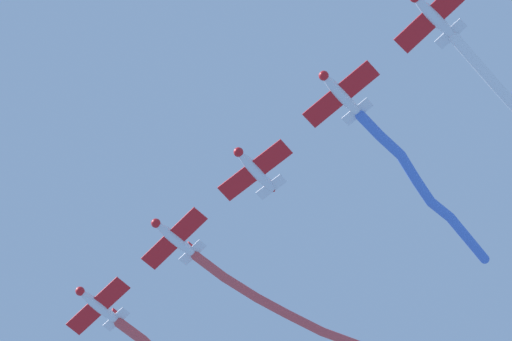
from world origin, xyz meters
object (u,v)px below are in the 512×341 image
(airplane_lead, at_px, (98,306))
(airplane_right_wing, at_px, (255,170))
(airplane_slot, at_px, (341,94))
(airplane_trail, at_px, (433,16))
(airplane_left_wing, at_px, (175,238))

(airplane_lead, xyz_separation_m, airplane_right_wing, (16.15, -7.78, 0.00))
(airplane_slot, height_order, airplane_trail, airplane_slot)
(airplane_left_wing, bearing_deg, airplane_trail, 92.96)
(airplane_slot, bearing_deg, airplane_trail, 88.62)
(airplane_right_wing, height_order, airplane_trail, same)
(airplane_right_wing, distance_m, airplane_slot, 8.96)
(airplane_slot, bearing_deg, airplane_left_wing, -91.38)
(airplane_left_wing, relative_size, airplane_right_wing, 0.98)
(airplane_trail, bearing_deg, airplane_left_wing, -87.65)
(airplane_trail, bearing_deg, airplane_lead, -87.65)
(airplane_lead, xyz_separation_m, airplane_left_wing, (8.07, -3.89, 0.30))
(airplane_lead, relative_size, airplane_slot, 0.99)
(airplane_left_wing, bearing_deg, airplane_right_wing, 92.96)
(airplane_left_wing, relative_size, airplane_slot, 0.98)
(airplane_lead, bearing_deg, airplane_slot, 91.70)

